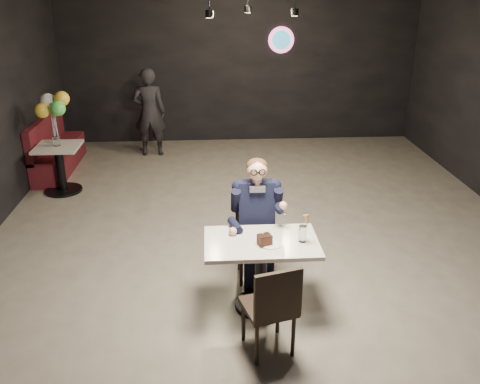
{
  "coord_description": "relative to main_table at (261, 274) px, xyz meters",
  "views": [
    {
      "loc": [
        -0.65,
        -5.68,
        3.08
      ],
      "look_at": [
        -0.33,
        -0.76,
        1.02
      ],
      "focal_mm": 38.0,
      "sensor_mm": 36.0,
      "label": 1
    }
  ],
  "objects": [
    {
      "name": "floor",
      "position": [
        0.16,
        1.36,
        -0.38
      ],
      "size": [
        9.0,
        9.0,
        0.0
      ],
      "primitive_type": "plane",
      "color": "gray",
      "rests_on": "ground"
    },
    {
      "name": "wall_sign",
      "position": [
        0.96,
        5.83,
        1.62
      ],
      "size": [
        0.5,
        0.06,
        0.5
      ],
      "primitive_type": null,
      "color": "pink",
      "rests_on": "floor"
    },
    {
      "name": "main_table",
      "position": [
        0.0,
        0.0,
        0.0
      ],
      "size": [
        1.1,
        0.7,
        0.75
      ],
      "primitive_type": "cube",
      "color": "silver",
      "rests_on": "floor"
    },
    {
      "name": "chair_far",
      "position": [
        0.0,
        0.55,
        0.09
      ],
      "size": [
        0.42,
        0.46,
        0.92
      ],
      "primitive_type": "cube",
      "color": "black",
      "rests_on": "floor"
    },
    {
      "name": "chair_near",
      "position": [
        0.0,
        -0.64,
        0.09
      ],
      "size": [
        0.53,
        0.56,
        0.92
      ],
      "primitive_type": "cube",
      "rotation": [
        0.0,
        0.0,
        0.27
      ],
      "color": "black",
      "rests_on": "floor"
    },
    {
      "name": "seated_man",
      "position": [
        0.0,
        0.55,
        0.34
      ],
      "size": [
        0.6,
        0.8,
        1.44
      ],
      "primitive_type": "cube",
      "color": "black",
      "rests_on": "floor"
    },
    {
      "name": "dessert_plate",
      "position": [
        0.08,
        -0.09,
        0.38
      ],
      "size": [
        0.2,
        0.2,
        0.01
      ],
      "primitive_type": "cylinder",
      "color": "white",
      "rests_on": "main_table"
    },
    {
      "name": "cake_slice",
      "position": [
        0.02,
        -0.08,
        0.43
      ],
      "size": [
        0.15,
        0.13,
        0.09
      ],
      "primitive_type": "cube",
      "rotation": [
        0.0,
        0.0,
        0.35
      ],
      "color": "black",
      "rests_on": "dessert_plate"
    },
    {
      "name": "mint_leaf",
      "position": [
        0.05,
        -0.08,
        0.47
      ],
      "size": [
        0.07,
        0.04,
        0.01
      ],
      "primitive_type": "ellipsoid",
      "color": "#2B852F",
      "rests_on": "cake_slice"
    },
    {
      "name": "sundae_glass",
      "position": [
        0.39,
        -0.04,
        0.46
      ],
      "size": [
        0.07,
        0.07,
        0.17
      ],
      "primitive_type": "cylinder",
      "color": "silver",
      "rests_on": "main_table"
    },
    {
      "name": "wafer_cone",
      "position": [
        0.41,
        -0.08,
        0.61
      ],
      "size": [
        0.07,
        0.07,
        0.12
      ],
      "primitive_type": "cone",
      "rotation": [
        0.0,
        0.0,
        0.26
      ],
      "color": "tan",
      "rests_on": "sundae_glass"
    },
    {
      "name": "booth_bench",
      "position": [
        -3.09,
        4.23,
        0.1
      ],
      "size": [
        0.47,
        1.88,
        0.94
      ],
      "primitive_type": "cube",
      "color": "#460F17",
      "rests_on": "floor"
    },
    {
      "name": "side_table",
      "position": [
        -2.79,
        3.23,
        0.03
      ],
      "size": [
        0.65,
        0.65,
        0.81
      ],
      "primitive_type": "cube",
      "color": "silver",
      "rests_on": "floor"
    },
    {
      "name": "balloon_vase",
      "position": [
        -2.79,
        3.23,
        0.45
      ],
      "size": [
        0.1,
        0.1,
        0.15
      ],
      "primitive_type": "cylinder",
      "color": "silver",
      "rests_on": "side_table"
    },
    {
      "name": "balloon_bunch",
      "position": [
        -2.79,
        3.23,
        0.86
      ],
      "size": [
        0.4,
        0.4,
        0.67
      ],
      "primitive_type": "cube",
      "color": "yellow",
      "rests_on": "balloon_vase"
    },
    {
      "name": "passerby",
      "position": [
        -1.57,
        4.99,
        0.44
      ],
      "size": [
        0.6,
        0.39,
        1.63
      ],
      "primitive_type": "imported",
      "rotation": [
        0.0,
        0.0,
        3.14
      ],
      "color": "black",
      "rests_on": "floor"
    }
  ]
}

